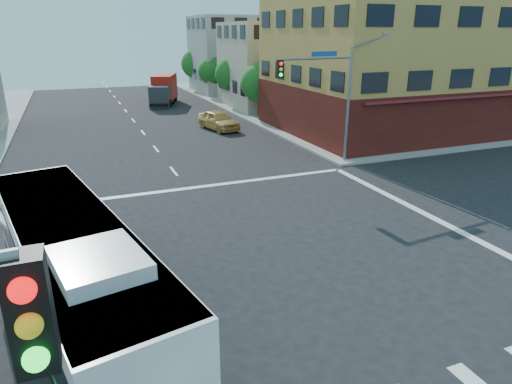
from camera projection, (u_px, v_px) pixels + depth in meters
name	position (u px, v px, depth m)	size (l,w,h in m)	color
ground	(251.00, 268.00, 16.59)	(120.00, 120.00, 0.00)	black
sidewalk_ne	(403.00, 96.00, 59.47)	(50.00, 50.00, 0.15)	gray
corner_building_ne	(394.00, 59.00, 37.80)	(18.10, 15.44, 14.00)	#BF8944
building_east_near	(282.00, 65.00, 50.76)	(12.06, 10.06, 9.00)	#C0AD92
building_east_far	(239.00, 55.00, 62.83)	(12.06, 10.06, 10.00)	#979792
signal_mast_ne	(327.00, 86.00, 27.40)	(7.91, 1.13, 8.07)	slate
street_tree_a	(260.00, 80.00, 43.99)	(3.60, 3.60, 5.53)	#3C2216
street_tree_b	(233.00, 72.00, 50.92)	(3.80, 3.80, 5.79)	#3C2216
street_tree_c	(212.00, 69.00, 58.01)	(3.40, 3.40, 5.29)	#3C2216
street_tree_d	(196.00, 62.00, 64.87)	(4.00, 4.00, 6.03)	#3C2216
transit_bus	(75.00, 272.00, 12.79)	(5.00, 12.34, 3.57)	black
box_truck	(164.00, 90.00, 52.59)	(4.55, 7.63, 3.31)	#29292E
parked_car	(218.00, 120.00, 39.41)	(1.93, 4.81, 1.64)	gold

